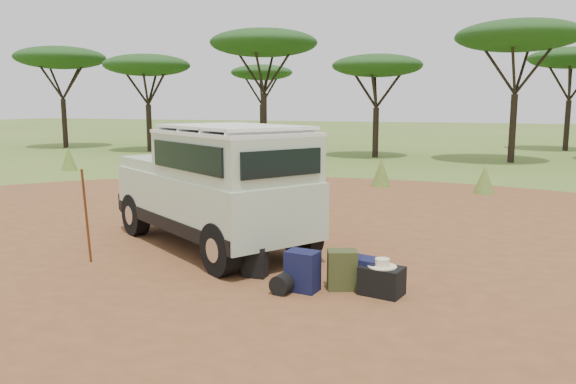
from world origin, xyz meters
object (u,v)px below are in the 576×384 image
(duffel_navy, at_px, (365,274))
(hard_case, at_px, (382,281))
(backpack_black, at_px, (256,262))
(backpack_olive, at_px, (342,270))
(walking_staff, at_px, (86,217))
(backpack_navy, at_px, (302,271))
(safari_vehicle, at_px, (216,189))

(duffel_navy, distance_m, hard_case, 0.28)
(backpack_black, bearing_deg, backpack_olive, -6.66)
(backpack_black, xyz_separation_m, duffel_navy, (1.65, -0.04, -0.00))
(walking_staff, bearing_deg, backpack_olive, -27.83)
(walking_staff, xyz_separation_m, backpack_black, (2.69, 0.36, -0.55))
(duffel_navy, bearing_deg, walking_staff, -158.69)
(backpack_olive, bearing_deg, backpack_black, 154.53)
(backpack_navy, distance_m, hard_case, 1.07)
(backpack_navy, bearing_deg, safari_vehicle, 149.47)
(safari_vehicle, relative_size, backpack_olive, 8.47)
(safari_vehicle, relative_size, walking_staff, 2.91)
(backpack_olive, distance_m, hard_case, 0.56)
(backpack_navy, distance_m, backpack_olive, 0.55)
(safari_vehicle, xyz_separation_m, backpack_black, (1.32, -1.34, -0.82))
(walking_staff, relative_size, backpack_navy, 2.87)
(walking_staff, bearing_deg, backpack_black, -23.57)
(walking_staff, height_order, hard_case, walking_staff)
(walking_staff, distance_m, hard_case, 4.63)
(duffel_navy, bearing_deg, hard_case, -9.61)
(duffel_navy, bearing_deg, backpack_olive, -148.64)
(hard_case, bearing_deg, backpack_black, -172.72)
(hard_case, bearing_deg, backpack_navy, -156.66)
(walking_staff, height_order, backpack_black, walking_staff)
(walking_staff, xyz_separation_m, backpack_olive, (4.03, 0.24, -0.51))
(safari_vehicle, xyz_separation_m, backpack_navy, (2.17, -1.72, -0.77))
(backpack_black, height_order, backpack_navy, backpack_navy)
(backpack_black, bearing_deg, hard_case, -6.53)
(backpack_black, xyz_separation_m, hard_case, (1.89, -0.17, -0.04))
(hard_case, bearing_deg, backpack_olive, -172.40)
(duffel_navy, height_order, hard_case, duffel_navy)
(safari_vehicle, distance_m, backpack_black, 2.06)
(backpack_black, distance_m, backpack_olive, 1.34)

